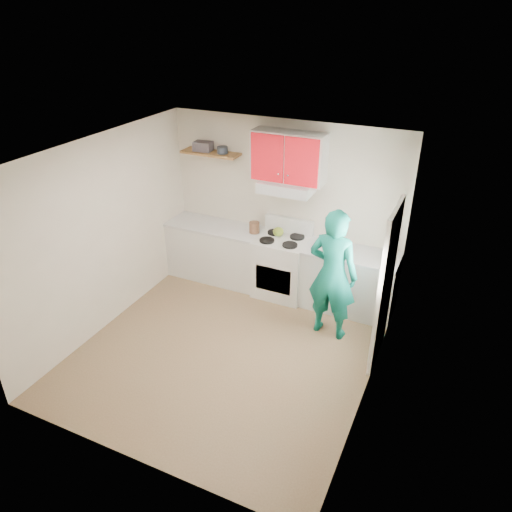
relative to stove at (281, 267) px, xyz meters
The scene contains 21 objects.
floor 1.64m from the stove, 93.63° to the right, with size 3.80×3.80×0.00m, color brown.
ceiling 2.66m from the stove, 93.63° to the right, with size 3.60×3.80×0.04m, color white.
back_wall 0.91m from the stove, 107.10° to the left, with size 3.60×0.04×2.60m, color beige.
front_wall 3.58m from the stove, 91.65° to the right, with size 3.60×0.04×2.60m, color beige.
left_wall 2.61m from the stove, 140.34° to the right, with size 0.04×3.80×2.60m, color beige.
right_wall 2.46m from the stove, 42.81° to the right, with size 0.04×3.80×2.60m, color beige.
door 1.97m from the stove, 27.58° to the right, with size 0.05×0.85×2.05m, color white.
door_glass 2.11m from the stove, 27.97° to the right, with size 0.01×0.55×0.95m, color white.
counter_left 1.14m from the stove, behind, with size 1.52×0.60×0.90m, color silver.
counter_right 1.04m from the stove, ahead, with size 1.32×0.60×0.90m, color silver.
stove is the anchor object (origin of this frame).
range_hood 1.24m from the stove, 90.00° to the left, with size 0.76×0.44×0.15m, color silver.
upper_cabinets 1.67m from the stove, 90.00° to the left, with size 1.02×0.33×0.70m, color red.
shelf 2.01m from the stove, behind, with size 0.90×0.30×0.04m, color brown.
books 2.16m from the stove, behind, with size 0.27×0.19×0.14m, color #433B42.
tin 1.95m from the stove, behind, with size 0.16×0.16×0.10m, color #333D4C.
kettle 0.55m from the stove, 138.03° to the left, with size 0.16×0.16×0.14m, color olive.
crock 0.72m from the stove, behind, with size 0.16×0.16×0.19m, color brown.
cutting_board 0.98m from the stove, ahead, with size 0.34×0.25×0.02m, color olive.
silicone_mat 1.55m from the stove, ahead, with size 0.31×0.26×0.01m, color red.
person 1.25m from the stove, 34.22° to the right, with size 0.66×0.43×1.81m, color #0C7262.
Camera 1 is at (2.43, -4.37, 4.03)m, focal length 33.84 mm.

